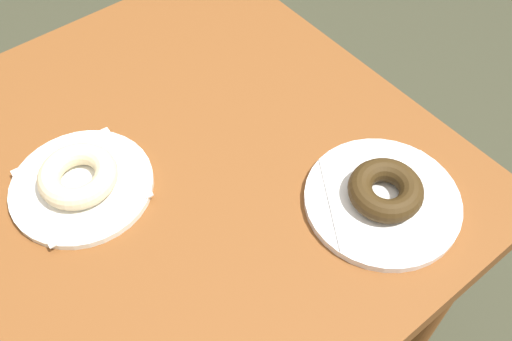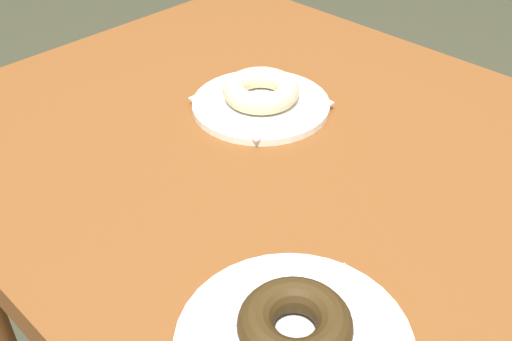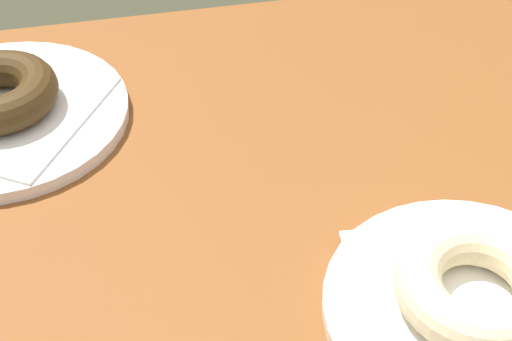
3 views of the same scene
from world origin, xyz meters
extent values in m
cube|color=brown|center=(0.00, 0.00, 0.71)|extent=(0.93, 0.81, 0.05)
cylinder|color=white|center=(-0.05, 0.05, 0.74)|extent=(0.21, 0.21, 0.01)
cube|color=white|center=(-0.05, 0.05, 0.74)|extent=(0.17, 0.17, 0.00)
torus|color=beige|center=(-0.05, 0.05, 0.76)|extent=(0.11, 0.11, 0.03)
cylinder|color=white|center=(0.27, -0.25, 0.74)|extent=(0.23, 0.23, 0.01)
cube|color=white|center=(0.27, -0.25, 0.75)|extent=(0.22, 0.22, 0.00)
camera|label=1|loc=(-0.15, -0.49, 1.41)|focal=39.42mm
camera|label=2|loc=(0.49, -0.53, 1.20)|focal=42.15mm
camera|label=3|loc=(0.16, 0.35, 1.18)|focal=54.88mm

